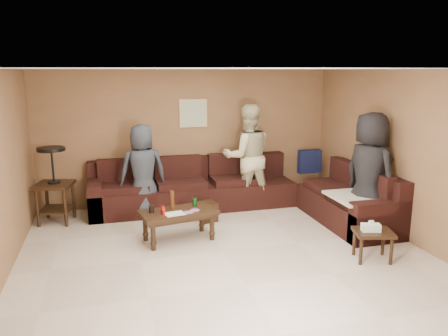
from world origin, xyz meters
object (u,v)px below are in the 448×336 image
coffee_table (178,215)px  sectional_sofa (245,195)px  person_middle (247,157)px  person_right (369,173)px  person_left (143,171)px  end_table_left (54,184)px  waste_bin (208,211)px  side_table_right (373,234)px

coffee_table → sectional_sofa: bearing=35.0°
coffee_table → person_middle: size_ratio=0.63×
coffee_table → person_right: bearing=-7.8°
person_left → end_table_left: bearing=-7.9°
person_right → coffee_table: bearing=66.9°
waste_bin → person_right: person_right is taller
person_left → person_right: bearing=149.2°
person_middle → sectional_sofa: bearing=69.1°
side_table_right → person_middle: 2.86m
sectional_sofa → person_left: bearing=170.3°
sectional_sofa → end_table_left: 3.21m
end_table_left → person_middle: size_ratio=0.67×
person_middle → person_right: 2.20m
waste_bin → person_right: bearing=-25.9°
waste_bin → person_middle: size_ratio=0.17×
person_right → person_middle: bearing=24.4°
end_table_left → side_table_right: bearing=-32.6°
sectional_sofa → end_table_left: bearing=173.1°
waste_bin → person_middle: person_middle is taller
person_left → person_right: 3.68m
sectional_sofa → person_right: 2.15m
end_table_left → person_left: 1.45m
coffee_table → person_right: person_right is taller
coffee_table → person_right: size_ratio=0.63×
end_table_left → waste_bin: end_table_left is taller
person_left → coffee_table: bearing=103.1°
side_table_right → person_middle: bearing=108.2°
person_middle → coffee_table: bearing=43.8°
coffee_table → waste_bin: bearing=49.6°
end_table_left → person_right: person_right is taller
sectional_sofa → side_table_right: 2.53m
coffee_table → person_left: 1.36m
coffee_table → side_table_right: coffee_table is taller
person_right → waste_bin: bearing=48.7°
end_table_left → side_table_right: size_ratio=2.17×
person_left → person_right: (3.30, -1.63, 0.13)m
side_table_right → sectional_sofa: bearing=114.1°
side_table_right → person_right: size_ratio=0.31×
person_middle → side_table_right: bearing=111.1°
person_left → sectional_sofa: bearing=165.9°
coffee_table → end_table_left: 2.27m
waste_bin → side_table_right: bearing=-49.8°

